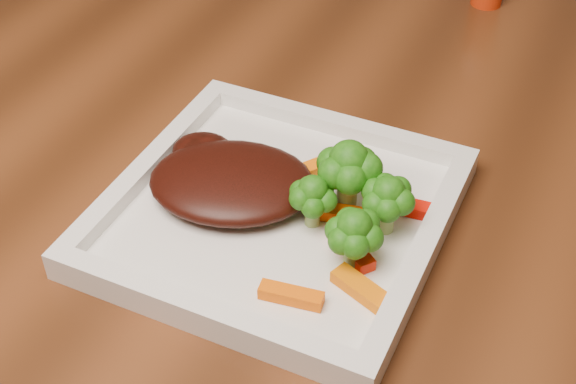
% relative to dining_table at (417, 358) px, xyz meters
% --- Properties ---
extents(dining_table, '(1.60, 0.90, 0.75)m').
position_rel_dining_table_xyz_m(dining_table, '(0.00, 0.00, 0.00)').
color(dining_table, '#5B2E15').
rests_on(dining_table, floor).
extents(plate, '(0.27, 0.27, 0.01)m').
position_rel_dining_table_xyz_m(plate, '(-0.10, -0.20, 0.38)').
color(plate, white).
rests_on(plate, dining_table).
extents(steak, '(0.17, 0.15, 0.03)m').
position_rel_dining_table_xyz_m(steak, '(-0.14, -0.20, 0.40)').
color(steak, '#350C08').
rests_on(steak, plate).
extents(broccoli_0, '(0.07, 0.07, 0.07)m').
position_rel_dining_table_xyz_m(broccoli_0, '(-0.05, -0.17, 0.42)').
color(broccoli_0, '#387914').
rests_on(broccoli_0, plate).
extents(broccoli_1, '(0.06, 0.06, 0.06)m').
position_rel_dining_table_xyz_m(broccoli_1, '(-0.01, -0.19, 0.42)').
color(broccoli_1, '#266110').
rests_on(broccoli_1, plate).
extents(broccoli_2, '(0.07, 0.07, 0.06)m').
position_rel_dining_table_xyz_m(broccoli_2, '(-0.02, -0.24, 0.42)').
color(broccoli_2, '#376F12').
rests_on(broccoli_2, plate).
extents(broccoli_3, '(0.05, 0.05, 0.06)m').
position_rel_dining_table_xyz_m(broccoli_3, '(-0.07, -0.21, 0.42)').
color(broccoli_3, '#2D7613').
rests_on(broccoli_3, plate).
extents(carrot_0, '(0.05, 0.02, 0.01)m').
position_rel_dining_table_xyz_m(carrot_0, '(-0.05, -0.29, 0.39)').
color(carrot_0, '#F35F03').
rests_on(carrot_0, plate).
extents(carrot_1, '(0.06, 0.04, 0.01)m').
position_rel_dining_table_xyz_m(carrot_1, '(0.00, -0.26, 0.39)').
color(carrot_1, orange).
rests_on(carrot_1, plate).
extents(carrot_3, '(0.05, 0.02, 0.01)m').
position_rel_dining_table_xyz_m(carrot_3, '(0.01, -0.16, 0.39)').
color(carrot_3, red).
rests_on(carrot_3, plate).
extents(carrot_4, '(0.04, 0.05, 0.01)m').
position_rel_dining_table_xyz_m(carrot_4, '(-0.08, -0.14, 0.39)').
color(carrot_4, '#FD6C04').
rests_on(carrot_4, plate).
extents(carrot_5, '(0.05, 0.04, 0.01)m').
position_rel_dining_table_xyz_m(carrot_5, '(-0.03, -0.22, 0.39)').
color(carrot_5, red).
rests_on(carrot_5, plate).
extents(carrot_6, '(0.05, 0.03, 0.01)m').
position_rel_dining_table_xyz_m(carrot_6, '(-0.04, -0.19, 0.39)').
color(carrot_6, '#FF5104').
rests_on(carrot_6, plate).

